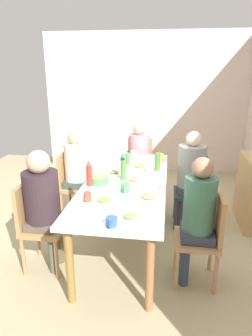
{
  "coord_description": "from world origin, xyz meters",
  "views": [
    {
      "loc": [
        3.0,
        0.43,
        1.94
      ],
      "look_at": [
        0.0,
        0.0,
        0.93
      ],
      "focal_mm": 31.75,
      "sensor_mm": 36.0,
      "label": 1
    }
  ],
  "objects_px": {
    "person_1": "(139,154)",
    "plate_1": "(140,167)",
    "chair_2": "(206,234)",
    "cup_3": "(111,222)",
    "person_0": "(191,171)",
    "plate_2": "(114,173)",
    "chair_1": "(139,164)",
    "chair_3": "(36,221)",
    "chair_0": "(196,189)",
    "bottle_2": "(158,161)",
    "chair_4": "(71,182)",
    "plate_5": "(130,217)",
    "person_4": "(77,168)",
    "bottle_1": "(89,174)",
    "person_2": "(198,212)",
    "cup_0": "(125,188)",
    "cup_5": "(123,157)",
    "bottle_0": "(124,170)",
    "cup_6": "(160,157)",
    "cup_1": "(87,197)",
    "dining_table": "(126,188)",
    "person_3": "(43,200)",
    "plate_0": "(148,198)",
    "plate_3": "(134,181)",
    "cup_4": "(150,170)",
    "cup_2": "(134,154)",
    "bowl_0": "(99,179)",
    "plate_4": "(105,201)"
  },
  "relations": [
    {
      "from": "chair_4",
      "to": "person_2",
      "type": "bearing_deg",
      "value": 54.95
    },
    {
      "from": "chair_0",
      "to": "person_0",
      "type": "distance_m",
      "value": 0.25
    },
    {
      "from": "chair_3",
      "to": "plate_2",
      "type": "bearing_deg",
      "value": 139.14
    },
    {
      "from": "plate_4",
      "to": "cup_6",
      "type": "xyz_separation_m",
      "value": [
        -1.37,
        0.46,
        0.03
      ]
    },
    {
      "from": "chair_1",
      "to": "chair_3",
      "type": "bearing_deg",
      "value": -22.19
    },
    {
      "from": "cup_6",
      "to": "cup_1",
      "type": "bearing_deg",
      "value": -24.61
    },
    {
      "from": "person_1",
      "to": "chair_3",
      "type": "relative_size",
      "value": 1.3
    },
    {
      "from": "bottle_0",
      "to": "bottle_2",
      "type": "distance_m",
      "value": 0.51
    },
    {
      "from": "person_0",
      "to": "plate_3",
      "type": "distance_m",
      "value": 0.85
    },
    {
      "from": "chair_4",
      "to": "bottle_2",
      "type": "height_order",
      "value": "bottle_2"
    },
    {
      "from": "chair_0",
      "to": "bottle_2",
      "type": "height_order",
      "value": "bottle_2"
    },
    {
      "from": "plate_3",
      "to": "chair_2",
      "type": "bearing_deg",
      "value": 54.01
    },
    {
      "from": "chair_3",
      "to": "plate_1",
      "type": "xyz_separation_m",
      "value": [
        -1.01,
        0.92,
        0.28
      ]
    },
    {
      "from": "dining_table",
      "to": "person_2",
      "type": "bearing_deg",
      "value": 53.29
    },
    {
      "from": "chair_4",
      "to": "plate_5",
      "type": "bearing_deg",
      "value": 35.03
    },
    {
      "from": "chair_0",
      "to": "bowl_0",
      "type": "bearing_deg",
      "value": -59.52
    },
    {
      "from": "person_3",
      "to": "plate_0",
      "type": "relative_size",
      "value": 4.86
    },
    {
      "from": "plate_4",
      "to": "cup_0",
      "type": "height_order",
      "value": "cup_0"
    },
    {
      "from": "cup_5",
      "to": "plate_1",
      "type": "bearing_deg",
      "value": 39.67
    },
    {
      "from": "bottle_1",
      "to": "cup_0",
      "type": "bearing_deg",
      "value": 73.04
    },
    {
      "from": "chair_0",
      "to": "cup_6",
      "type": "distance_m",
      "value": 0.62
    },
    {
      "from": "cup_2",
      "to": "cup_6",
      "type": "distance_m",
      "value": 0.4
    },
    {
      "from": "chair_4",
      "to": "cup_2",
      "type": "bearing_deg",
      "value": 117.01
    },
    {
      "from": "chair_2",
      "to": "cup_3",
      "type": "relative_size",
      "value": 7.26
    },
    {
      "from": "dining_table",
      "to": "cup_6",
      "type": "distance_m",
      "value": 0.88
    },
    {
      "from": "cup_6",
      "to": "cup_4",
      "type": "bearing_deg",
      "value": -11.44
    },
    {
      "from": "chair_1",
      "to": "cup_1",
      "type": "xyz_separation_m",
      "value": [
        2.02,
        -0.28,
        0.31
      ]
    },
    {
      "from": "chair_3",
      "to": "plate_2",
      "type": "height_order",
      "value": "chair_3"
    },
    {
      "from": "dining_table",
      "to": "person_3",
      "type": "relative_size",
      "value": 1.75
    },
    {
      "from": "chair_1",
      "to": "person_2",
      "type": "bearing_deg",
      "value": 19.92
    },
    {
      "from": "plate_1",
      "to": "cup_0",
      "type": "xyz_separation_m",
      "value": [
        0.78,
        -0.06,
        0.03
      ]
    },
    {
      "from": "person_0",
      "to": "person_4",
      "type": "distance_m",
      "value": 1.45
    },
    {
      "from": "bowl_0",
      "to": "cup_0",
      "type": "xyz_separation_m",
      "value": [
        0.2,
        0.32,
        0.0
      ]
    },
    {
      "from": "person_3",
      "to": "cup_2",
      "type": "distance_m",
      "value": 1.64
    },
    {
      "from": "cup_0",
      "to": "cup_5",
      "type": "distance_m",
      "value": 1.09
    },
    {
      "from": "chair_4",
      "to": "plate_5",
      "type": "xyz_separation_m",
      "value": [
        1.39,
        0.97,
        0.28
      ]
    },
    {
      "from": "person_4",
      "to": "bottle_1",
      "type": "height_order",
      "value": "person_4"
    },
    {
      "from": "plate_2",
      "to": "cup_3",
      "type": "height_order",
      "value": "cup_3"
    },
    {
      "from": "chair_3",
      "to": "plate_4",
      "type": "relative_size",
      "value": 3.86
    },
    {
      "from": "person_0",
      "to": "person_1",
      "type": "bearing_deg",
      "value": -138.74
    },
    {
      "from": "person_1",
      "to": "plate_1",
      "type": "relative_size",
      "value": 4.51
    },
    {
      "from": "cup_0",
      "to": "cup_5",
      "type": "height_order",
      "value": "cup_0"
    },
    {
      "from": "person_1",
      "to": "plate_2",
      "type": "height_order",
      "value": "person_1"
    },
    {
      "from": "plate_0",
      "to": "plate_3",
      "type": "bearing_deg",
      "value": -156.01
    },
    {
      "from": "plate_3",
      "to": "cup_4",
      "type": "relative_size",
      "value": 1.75
    },
    {
      "from": "chair_2",
      "to": "plate_3",
      "type": "bearing_deg",
      "value": -125.99
    },
    {
      "from": "chair_0",
      "to": "chair_4",
      "type": "bearing_deg",
      "value": -90.0
    },
    {
      "from": "person_4",
      "to": "plate_1",
      "type": "xyz_separation_m",
      "value": [
        0.07,
        0.83,
        0.07
      ]
    },
    {
      "from": "dining_table",
      "to": "cup_0",
      "type": "relative_size",
      "value": 17.58
    },
    {
      "from": "person_2",
      "to": "person_3",
      "type": "bearing_deg",
      "value": -90.0
    }
  ]
}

